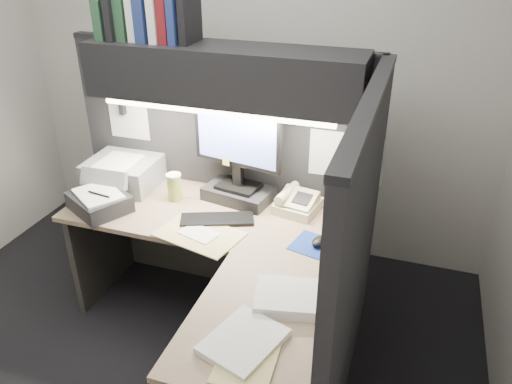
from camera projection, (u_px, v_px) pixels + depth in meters
floor at (161, 369)px, 2.81m from camera, size 3.50×3.50×0.00m
wall_back at (247, 67)px, 3.43m from camera, size 3.50×0.04×2.70m
partition_back at (223, 174)px, 3.21m from camera, size 1.90×0.06×1.60m
partition_right at (353, 269)px, 2.31m from camera, size 0.06×1.50×1.60m
desk at (229, 327)px, 2.48m from camera, size 1.70×1.53×0.73m
overhead_shelf at (223, 74)px, 2.70m from camera, size 1.55×0.34×0.30m
task_light_tube at (214, 112)px, 2.66m from camera, size 1.32×0.04×0.04m
monitor at (238, 164)px, 2.94m from camera, size 0.56×0.31×0.60m
keyboard at (217, 219)px, 2.82m from camera, size 0.43×0.28×0.02m
mousepad at (315, 246)px, 2.60m from camera, size 0.28×0.26×0.00m
mouse at (320, 241)px, 2.60m from camera, size 0.10×0.13×0.04m
telephone at (298, 203)px, 2.91m from camera, size 0.27×0.28×0.10m
coffee_cup at (174, 188)px, 3.01m from camera, size 0.09×0.09×0.16m
printer at (124, 172)px, 3.19m from camera, size 0.44×0.38×0.17m
notebook_stack at (100, 202)px, 2.92m from camera, size 0.42×0.40×0.10m
open_folder at (199, 234)px, 2.70m from camera, size 0.50×0.39×0.01m
paper_stack_a at (287, 298)px, 2.20m from camera, size 0.33×0.29×0.05m
paper_stack_b at (244, 341)px, 1.98m from camera, size 0.34×0.38×0.03m
manila_stack at (247, 361)px, 1.90m from camera, size 0.23×0.29×0.02m
binder_row at (147, 13)px, 2.69m from camera, size 0.54×0.25×0.30m
pinned_papers at (264, 170)px, 2.67m from camera, size 1.76×1.31×0.51m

